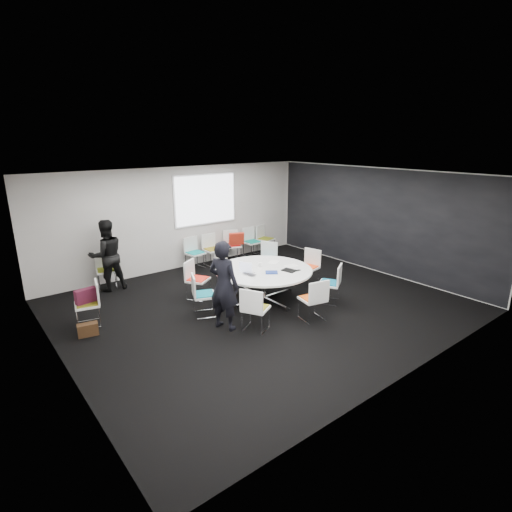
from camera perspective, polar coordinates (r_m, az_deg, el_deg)
room_shell at (r=8.43m, az=1.12°, el=1.87°), size 8.08×7.08×2.88m
conference_table at (r=8.94m, az=1.12°, el=-3.09°), size 2.15×2.15×0.73m
projection_screen at (r=11.52m, az=-7.19°, el=8.01°), size 1.90×0.03×1.35m
chair_ring_a at (r=10.04m, az=7.45°, el=-2.55°), size 0.54×0.55×0.88m
chair_ring_b at (r=10.61m, az=1.56°, el=-1.35°), size 0.62×0.63×0.88m
chair_ring_c at (r=10.21m, az=-4.12°, el=-2.12°), size 0.57×0.56×0.88m
chair_ring_d at (r=9.21m, az=-8.33°, el=-4.36°), size 0.63×0.63×0.88m
chair_ring_e at (r=8.33m, az=-7.47°, el=-6.63°), size 0.59×0.60×0.88m
chair_ring_f at (r=7.65m, az=-0.09°, el=-8.69°), size 0.61×0.62×0.88m
chair_ring_g at (r=8.14m, az=8.09°, el=-7.23°), size 0.55×0.54×0.88m
chair_ring_h at (r=9.03m, az=10.47°, el=-4.89°), size 0.63×0.62×0.88m
chair_back_a at (r=11.29m, az=-8.66°, el=-0.43°), size 0.51×0.50×0.88m
chair_back_b at (r=11.58m, az=-6.23°, el=0.09°), size 0.46×0.45×0.88m
chair_back_c at (r=11.97m, az=-3.38°, el=0.72°), size 0.58×0.57×0.88m
chair_back_d at (r=12.35m, az=-0.57°, el=1.24°), size 0.46×0.45×0.88m
chair_back_e at (r=12.69m, az=1.35°, el=1.66°), size 0.57×0.56×0.88m
chair_spare_left at (r=8.49m, az=-22.76°, el=-7.40°), size 0.54×0.55×0.88m
chair_person_back at (r=10.40m, az=-20.50°, el=-2.81°), size 0.55×0.54×0.88m
person_main at (r=7.53m, az=-4.62°, el=-4.22°), size 0.62×0.74×1.74m
person_back at (r=10.08m, az=-20.55°, el=0.07°), size 0.85×0.67×1.72m
laptop at (r=8.54m, az=-0.75°, el=-2.55°), size 0.25×0.34×0.02m
laptop_lid at (r=8.58m, az=-1.53°, el=-1.64°), size 0.16×0.27×0.22m
notebook_black at (r=8.79m, az=4.76°, el=-2.05°), size 0.28×0.34×0.02m
tablet_folio at (r=8.63m, az=2.24°, el=-2.35°), size 0.33×0.32×0.03m
papers_right at (r=9.38m, az=2.53°, el=-0.86°), size 0.37×0.33×0.00m
papers_front at (r=9.13m, az=5.02°, el=-1.40°), size 0.33×0.26×0.00m
cup at (r=9.04m, az=0.53°, el=-1.22°), size 0.08×0.08×0.09m
phone at (r=8.82m, az=5.98°, el=-2.06°), size 0.14×0.07×0.01m
maroon_bag at (r=8.37m, az=-23.13°, el=-5.25°), size 0.42×0.20×0.28m
brown_bag at (r=8.14m, az=-22.88°, el=-9.66°), size 0.38×0.23×0.24m
red_jacket at (r=11.68m, az=-2.80°, el=2.48°), size 0.47×0.32×0.36m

